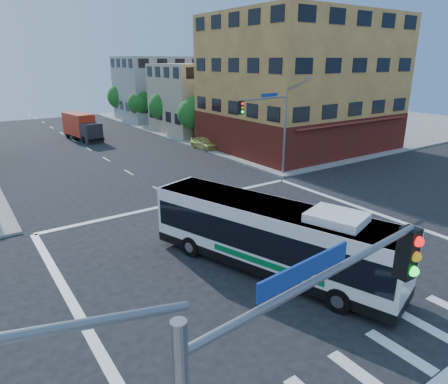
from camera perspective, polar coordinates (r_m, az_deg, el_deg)
ground at (r=20.83m, az=6.50°, el=-8.85°), size 120.00×120.00×0.00m
sidewalk_ne at (r=68.66m, az=9.68°, el=10.24°), size 50.00×50.00×0.15m
corner_building_ne at (r=45.85m, az=10.78°, el=13.57°), size 18.10×15.44×14.00m
building_east_near at (r=56.31m, az=-3.05°, el=13.28°), size 12.06×10.06×9.00m
building_east_far at (r=68.56m, az=-9.40°, el=14.40°), size 12.06×10.06×10.00m
signal_mast_ne at (r=32.82m, az=6.76°, el=10.36°), size 7.91×1.13×8.07m
street_tree_a at (r=48.65m, az=-4.41°, el=11.36°), size 3.60×3.60×5.53m
street_tree_b at (r=55.65m, az=-8.67°, el=12.26°), size 3.80×3.80×5.79m
street_tree_c at (r=62.93m, az=-11.96°, el=12.50°), size 3.40×3.40×5.29m
street_tree_d at (r=70.31m, az=-14.61°, el=13.23°), size 4.00×4.00×6.03m
transit_bus at (r=18.63m, az=6.73°, el=-6.26°), size 6.22×12.39×3.61m
box_truck at (r=52.94m, az=-19.61°, el=8.70°), size 3.07×7.30×3.19m
parked_car at (r=44.77m, az=-2.85°, el=7.02°), size 1.70×4.08×1.38m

